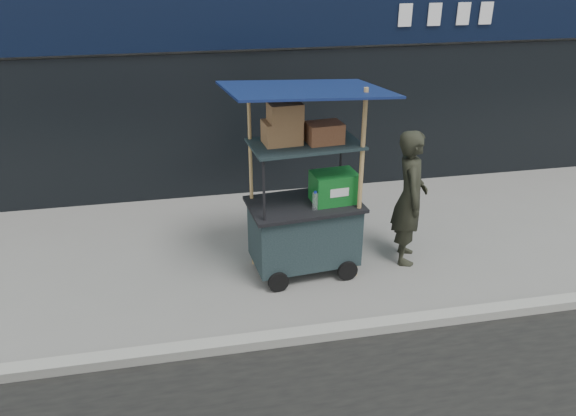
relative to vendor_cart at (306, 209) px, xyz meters
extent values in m
plane|color=slate|center=(-0.02, -1.23, -0.89)|extent=(80.00, 80.00, 0.00)
cube|color=#999991|center=(-0.02, -1.43, -0.83)|extent=(80.00, 0.18, 0.12)
cube|color=black|center=(-0.02, 2.63, 2.01)|extent=(15.68, 0.06, 0.90)
cube|color=black|center=(-0.02, 2.67, 0.31)|extent=(15.68, 0.04, 2.40)
cube|color=black|center=(-0.02, 0.00, -0.34)|extent=(1.39, 0.89, 0.77)
cylinder|color=black|center=(-0.44, -0.45, -0.76)|extent=(0.27, 0.08, 0.26)
cylinder|color=black|center=(0.48, -0.36, -0.76)|extent=(0.27, 0.08, 0.26)
cube|color=black|center=(-0.02, 0.00, 0.07)|extent=(1.49, 0.99, 0.04)
cylinder|color=black|center=(-0.59, -0.38, 0.46)|extent=(0.04, 0.04, 0.83)
cylinder|color=black|center=(0.62, -0.27, 0.46)|extent=(0.04, 0.04, 0.83)
cylinder|color=black|center=(-0.66, 0.28, 0.46)|extent=(0.04, 0.04, 0.83)
cylinder|color=black|center=(0.55, 0.39, 0.46)|extent=(0.04, 0.04, 0.83)
cube|color=black|center=(-0.02, 0.00, 0.88)|extent=(1.39, 0.89, 0.03)
cylinder|color=olive|center=(0.62, -0.27, 0.35)|extent=(0.06, 0.06, 2.48)
cylinder|color=olive|center=(-0.66, 0.28, 0.30)|extent=(0.05, 0.05, 2.37)
cube|color=#0B173F|center=(-0.02, 0.00, 1.54)|extent=(2.00, 1.49, 0.22)
cube|color=#0D571A|center=(0.35, -0.01, 0.29)|extent=(0.59, 0.44, 0.39)
cylinder|color=silver|center=(0.07, -0.21, 0.20)|extent=(0.08, 0.08, 0.22)
cylinder|color=#162AAC|center=(0.07, -0.21, 0.32)|extent=(0.04, 0.04, 0.02)
cube|color=brown|center=(-0.30, 0.03, 1.03)|extent=(0.47, 0.37, 0.28)
cube|color=brown|center=(0.20, -0.03, 1.01)|extent=(0.45, 0.35, 0.24)
cube|color=brown|center=(-0.26, 0.01, 1.28)|extent=(0.41, 0.32, 0.22)
imported|color=black|center=(1.41, 0.02, 0.03)|extent=(0.62, 0.77, 1.84)
camera|label=1|loc=(-1.47, -6.26, 3.10)|focal=35.00mm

